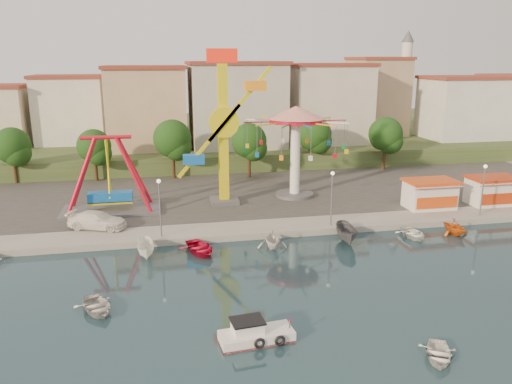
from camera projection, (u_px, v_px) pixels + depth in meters
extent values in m
plane|color=#132734|center=(283.00, 300.00, 34.21)|extent=(200.00, 200.00, 0.00)
cube|color=#9E998E|center=(201.00, 147.00, 92.90)|extent=(200.00, 100.00, 0.60)
cube|color=#4C4944|center=(224.00, 186.00, 62.49)|extent=(90.00, 28.00, 0.01)
cube|color=#384C26|center=(199.00, 136.00, 97.33)|extent=(200.00, 60.00, 3.00)
cube|color=#59595E|center=(111.00, 210.00, 52.19)|extent=(10.00, 5.00, 0.30)
cube|color=blue|center=(110.00, 197.00, 51.82)|extent=(4.50, 1.40, 1.00)
cylinder|color=red|center=(106.00, 137.00, 50.23)|extent=(5.00, 0.40, 0.40)
cube|color=#59595E|center=(224.00, 201.00, 55.27)|extent=(3.00, 3.00, 0.50)
cube|color=yellow|center=(223.00, 136.00, 53.41)|extent=(1.00, 1.00, 15.00)
cube|color=red|center=(222.00, 55.00, 51.28)|extent=(3.20, 0.50, 1.40)
cylinder|color=yellow|center=(224.00, 123.00, 52.26)|extent=(3.20, 0.50, 3.20)
cube|color=yellow|center=(240.00, 104.00, 51.90)|extent=(6.86, 0.35, 7.75)
cube|color=orange|center=(255.00, 86.00, 51.73)|extent=(2.20, 1.20, 1.00)
cylinder|color=#59595E|center=(294.00, 194.00, 58.00)|extent=(4.40, 4.40, 0.40)
cylinder|color=white|center=(295.00, 158.00, 56.89)|extent=(1.10, 1.10, 9.00)
cylinder|color=red|center=(296.00, 120.00, 55.79)|extent=(6.00, 6.00, 0.50)
cone|color=red|center=(296.00, 112.00, 55.56)|extent=(6.40, 6.40, 1.40)
cube|color=white|center=(430.00, 195.00, 53.16)|extent=(5.00, 3.00, 2.80)
cube|color=#CC4412|center=(431.00, 181.00, 52.76)|extent=(5.40, 3.40, 0.25)
cube|color=red|center=(439.00, 188.00, 51.24)|extent=(5.00, 0.77, 0.43)
cube|color=white|center=(492.00, 192.00, 54.56)|extent=(5.00, 3.00, 2.80)
cube|color=#AC2E0D|center=(493.00, 178.00, 54.16)|extent=(5.40, 3.40, 0.25)
cube|color=red|center=(503.00, 185.00, 52.64)|extent=(5.00, 0.77, 0.43)
cylinder|color=#59595E|center=(160.00, 210.00, 44.22)|extent=(0.14, 0.14, 5.00)
cylinder|color=#59595E|center=(332.00, 200.00, 47.24)|extent=(0.14, 0.14, 5.00)
cylinder|color=#59595E|center=(482.00, 192.00, 50.26)|extent=(0.14, 0.14, 5.00)
cylinder|color=#382314|center=(15.00, 169.00, 63.73)|extent=(0.44, 0.44, 3.60)
sphere|color=black|center=(12.00, 145.00, 62.94)|extent=(4.60, 4.60, 4.60)
cylinder|color=#382314|center=(96.00, 168.00, 64.95)|extent=(0.44, 0.44, 3.40)
sphere|color=black|center=(94.00, 146.00, 64.20)|extent=(4.35, 4.35, 4.35)
cylinder|color=#382314|center=(173.00, 164.00, 66.36)|extent=(0.44, 0.44, 3.92)
sphere|color=black|center=(172.00, 139.00, 65.49)|extent=(5.02, 5.02, 5.02)
cylinder|color=#382314|center=(249.00, 164.00, 66.91)|extent=(0.44, 0.44, 3.66)
sphere|color=black|center=(249.00, 141.00, 66.10)|extent=(4.68, 4.68, 4.68)
cylinder|color=#382314|center=(314.00, 157.00, 71.61)|extent=(0.44, 0.44, 3.80)
sphere|color=black|center=(314.00, 134.00, 70.77)|extent=(4.86, 4.86, 4.86)
cylinder|color=#382314|center=(384.00, 156.00, 71.78)|extent=(0.44, 0.44, 3.77)
sphere|color=black|center=(386.00, 134.00, 70.94)|extent=(4.83, 4.83, 4.83)
cube|color=silver|center=(68.00, 118.00, 77.01)|extent=(12.33, 9.01, 8.63)
cube|color=tan|center=(154.00, 107.00, 79.70)|extent=(11.95, 9.28, 11.23)
cube|color=beige|center=(242.00, 114.00, 79.57)|extent=(12.59, 10.50, 9.20)
cube|color=beige|center=(317.00, 110.00, 85.33)|extent=(10.75, 9.23, 9.24)
cube|color=tan|center=(394.00, 104.00, 85.81)|extent=(12.77, 10.96, 11.21)
cube|color=silver|center=(461.00, 100.00, 86.41)|extent=(8.23, 8.98, 12.36)
cube|color=beige|center=(502.00, 107.00, 93.78)|extent=(11.59, 10.93, 8.76)
cylinder|color=silver|center=(404.00, 88.00, 89.36)|extent=(1.80, 1.80, 16.00)
cylinder|color=#59595E|center=(407.00, 60.00, 88.07)|extent=(2.80, 2.80, 0.30)
cone|color=#59595E|center=(408.00, 36.00, 87.04)|extent=(2.20, 2.20, 2.00)
cube|color=white|center=(256.00, 337.00, 29.16)|extent=(4.47, 2.07, 0.78)
cube|color=red|center=(256.00, 340.00, 29.21)|extent=(4.47, 2.07, 0.14)
cube|color=white|center=(247.00, 328.00, 28.97)|extent=(1.85, 1.47, 0.78)
cube|color=black|center=(247.00, 321.00, 28.86)|extent=(2.04, 1.66, 0.10)
torus|color=black|center=(259.00, 343.00, 28.30)|extent=(0.67, 0.24, 0.66)
torus|color=black|center=(280.00, 341.00, 28.57)|extent=(0.67, 0.24, 0.66)
imported|color=silver|center=(97.00, 306.00, 32.61)|extent=(3.59, 4.14, 0.72)
imported|color=white|center=(438.00, 354.00, 27.42)|extent=(3.20, 3.57, 0.61)
imported|color=white|center=(97.00, 220.00, 46.77)|extent=(5.92, 3.96, 1.59)
imported|color=white|center=(146.00, 249.00, 41.56)|extent=(1.54, 3.68, 1.40)
imported|color=red|center=(200.00, 248.00, 42.47)|extent=(4.03, 4.78, 0.85)
imported|color=silver|center=(272.00, 239.00, 43.57)|extent=(2.95, 3.32, 1.61)
imported|color=#515055|center=(347.00, 234.00, 44.87)|extent=(2.22, 4.43, 1.64)
imported|color=white|center=(413.00, 234.00, 46.22)|extent=(2.54, 3.53, 0.73)
imported|color=#D75C13|center=(455.00, 227.00, 46.91)|extent=(3.07, 3.39, 1.55)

